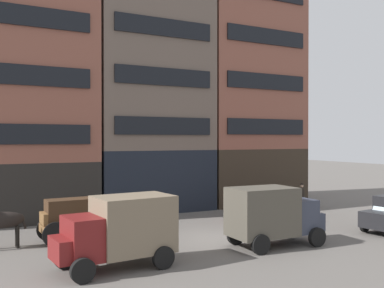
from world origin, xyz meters
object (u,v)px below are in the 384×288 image
(cargo_wagon, at_px, (71,217))
(draft_horse, at_px, (1,220))
(delivery_truck_near, at_px, (119,230))
(delivery_truck_far, at_px, (273,214))
(sedan_light, at_px, (267,204))
(pedestrian_officer, at_px, (302,195))

(cargo_wagon, relative_size, draft_horse, 1.25)
(delivery_truck_near, xyz_separation_m, delivery_truck_far, (7.10, 0.06, 0.00))
(delivery_truck_near, bearing_deg, delivery_truck_far, 0.49)
(draft_horse, relative_size, delivery_truck_near, 0.52)
(delivery_truck_far, relative_size, sedan_light, 1.15)
(delivery_truck_near, xyz_separation_m, pedestrian_officer, (15.06, 7.15, -0.44))
(draft_horse, relative_size, sedan_light, 0.62)
(sedan_light, bearing_deg, pedestrian_officer, 22.36)
(cargo_wagon, height_order, draft_horse, draft_horse)
(draft_horse, relative_size, delivery_truck_far, 0.53)
(delivery_truck_far, bearing_deg, sedan_light, 54.82)
(delivery_truck_far, height_order, pedestrian_officer, delivery_truck_far)
(sedan_light, relative_size, pedestrian_officer, 2.12)
(draft_horse, distance_m, delivery_truck_far, 11.80)
(sedan_light, bearing_deg, delivery_truck_far, -125.18)
(sedan_light, distance_m, pedestrian_officer, 4.52)
(cargo_wagon, bearing_deg, draft_horse, -179.97)
(delivery_truck_near, height_order, delivery_truck_far, same)
(pedestrian_officer, bearing_deg, delivery_truck_near, -154.61)
(cargo_wagon, distance_m, pedestrian_officer, 15.85)
(delivery_truck_near, bearing_deg, cargo_wagon, 97.28)
(delivery_truck_near, distance_m, delivery_truck_far, 7.10)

